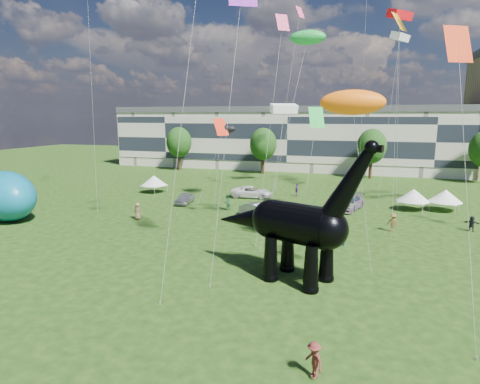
% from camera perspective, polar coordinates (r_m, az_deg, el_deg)
% --- Properties ---
extents(ground, '(220.00, 220.00, 0.00)m').
position_cam_1_polar(ground, '(26.20, -0.34, -14.28)').
color(ground, '#16330C').
rests_on(ground, ground).
extents(terrace_row, '(78.00, 11.00, 12.00)m').
position_cam_1_polar(terrace_row, '(86.11, 7.42, 7.25)').
color(terrace_row, beige).
rests_on(terrace_row, ground).
extents(tree_far_left, '(5.20, 5.20, 9.44)m').
position_cam_1_polar(tree_far_left, '(84.44, -8.69, 7.35)').
color(tree_far_left, '#382314').
rests_on(tree_far_left, ground).
extents(tree_mid_left, '(5.20, 5.20, 9.44)m').
position_cam_1_polar(tree_mid_left, '(78.17, 3.32, 7.19)').
color(tree_mid_left, '#382314').
rests_on(tree_mid_left, ground).
extents(tree_mid_right, '(5.20, 5.20, 9.44)m').
position_cam_1_polar(tree_mid_right, '(75.74, 18.24, 6.56)').
color(tree_mid_right, '#382314').
rests_on(tree_mid_right, ground).
extents(dinosaur_sculpture, '(12.18, 5.92, 10.11)m').
position_cam_1_polar(dinosaur_sculpture, '(27.48, 7.47, -4.68)').
color(dinosaur_sculpture, black).
rests_on(dinosaur_sculpture, ground).
extents(car_silver, '(2.00, 4.23, 1.40)m').
position_cam_1_polar(car_silver, '(51.96, -7.86, -0.90)').
color(car_silver, silver).
rests_on(car_silver, ground).
extents(car_grey, '(4.66, 2.84, 1.45)m').
position_cam_1_polar(car_grey, '(45.03, 2.59, -2.58)').
color(car_grey, gray).
rests_on(car_grey, ground).
extents(car_white, '(5.86, 3.10, 1.57)m').
position_cam_1_polar(car_white, '(55.39, 1.66, 0.01)').
color(car_white, white).
rests_on(car_white, ground).
extents(car_dark, '(3.80, 6.17, 1.67)m').
position_cam_1_polar(car_dark, '(49.90, 15.22, -1.51)').
color(car_dark, '#595960').
rests_on(car_dark, ground).
extents(gazebo_near, '(4.70, 4.70, 2.58)m').
position_cam_1_polar(gazebo_near, '(53.18, 27.20, -0.52)').
color(gazebo_near, white).
rests_on(gazebo_near, ground).
extents(gazebo_far, '(4.64, 4.64, 2.58)m').
position_cam_1_polar(gazebo_far, '(52.01, 23.45, -0.44)').
color(gazebo_far, white).
rests_on(gazebo_far, ground).
extents(gazebo_left, '(4.47, 4.47, 2.56)m').
position_cam_1_polar(gazebo_left, '(60.15, -12.15, 1.60)').
color(gazebo_left, silver).
rests_on(gazebo_left, ground).
extents(inflatable_teal, '(9.92, 8.07, 5.36)m').
position_cam_1_polar(inflatable_teal, '(49.76, -30.33, -0.48)').
color(inflatable_teal, '#0C6A90').
rests_on(inflatable_teal, ground).
extents(visitors, '(40.32, 40.65, 1.90)m').
position_cam_1_polar(visitors, '(40.80, 10.99, -3.95)').
color(visitors, maroon).
rests_on(visitors, ground).
extents(kites, '(58.58, 44.26, 26.53)m').
position_cam_1_polar(kites, '(46.12, 13.91, 18.72)').
color(kites, red).
rests_on(kites, ground).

